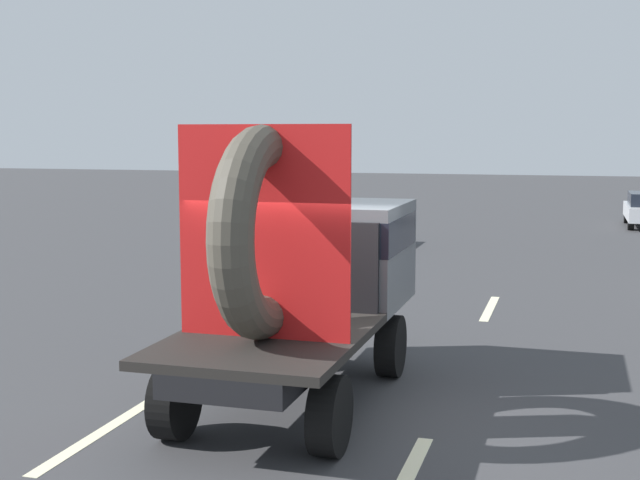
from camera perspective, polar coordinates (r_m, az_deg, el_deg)
The scene contains 6 objects.
ground_plane at distance 10.31m, azimuth 0.21°, elevation -11.03°, with size 120.00×120.00×0.00m, color #38383A.
flatbed_truck at distance 10.58m, azimuth -0.74°, elevation -1.81°, with size 2.02×4.76×3.30m.
distant_sedan at distance 24.65m, azimuth 1.14°, elevation 1.17°, with size 1.65×3.84×1.25m.
lane_dash_left_near at distance 9.81m, azimuth -14.17°, elevation -12.17°, with size 2.68×0.16×0.01m, color beige.
lane_dash_left_far at distance 16.45m, azimuth -0.78°, elevation -4.15°, with size 2.02×0.16×0.01m, color beige.
lane_dash_right_far at distance 16.17m, azimuth 11.24°, elevation -4.48°, with size 2.33×0.16×0.01m, color beige.
Camera 1 is at (2.75, -9.40, 3.20)m, focal length 48.06 mm.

